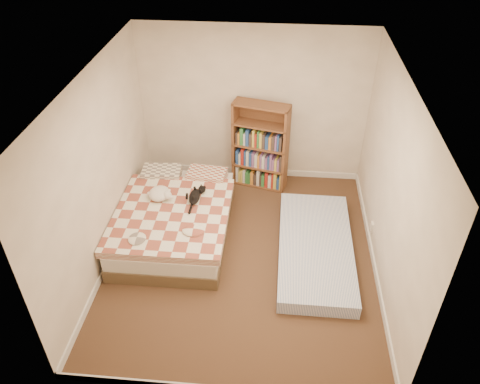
# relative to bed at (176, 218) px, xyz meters

# --- Properties ---
(room) EXTENTS (3.51, 4.01, 2.51)m
(room) POSITION_rel_bed_xyz_m (0.97, -0.41, 0.94)
(room) COLOR #462A1E
(room) RESTS_ON ground
(bed) EXTENTS (1.53, 2.08, 0.56)m
(bed) POSITION_rel_bed_xyz_m (0.00, 0.00, 0.00)
(bed) COLOR brown
(bed) RESTS_ON room
(bookshelf) EXTENTS (0.92, 0.49, 1.43)m
(bookshelf) POSITION_rel_bed_xyz_m (1.11, 1.32, 0.28)
(bookshelf) COLOR brown
(bookshelf) RESTS_ON room
(floor_mattress) EXTENTS (0.98, 2.16, 0.19)m
(floor_mattress) POSITION_rel_bed_xyz_m (1.95, -0.28, -0.16)
(floor_mattress) COLOR #748BC2
(floor_mattress) RESTS_ON room
(black_cat) EXTENTS (0.28, 0.57, 0.13)m
(black_cat) POSITION_rel_bed_xyz_m (0.27, 0.14, 0.30)
(black_cat) COLOR black
(black_cat) RESTS_ON bed
(white_dog) EXTENTS (0.40, 0.42, 0.16)m
(white_dog) POSITION_rel_bed_xyz_m (-0.21, 0.10, 0.33)
(white_dog) COLOR white
(white_dog) RESTS_ON bed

